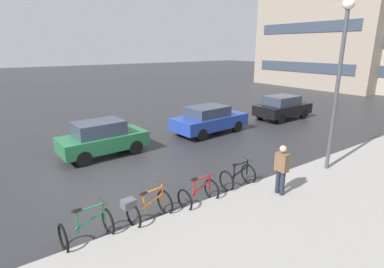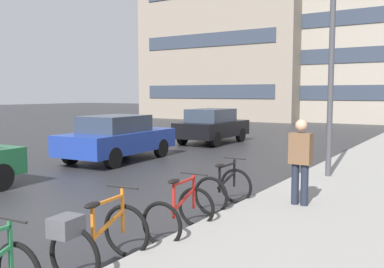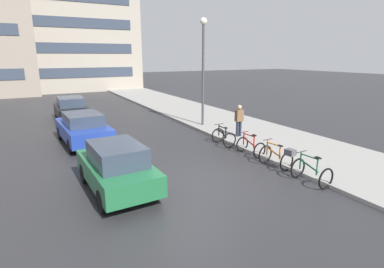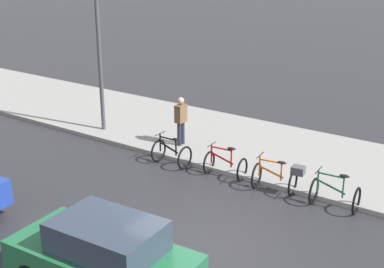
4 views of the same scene
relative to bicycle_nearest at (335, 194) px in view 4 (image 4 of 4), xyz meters
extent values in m
plane|color=#28282B|center=(-3.41, 1.79, -0.40)|extent=(140.00, 140.00, 0.00)
cube|color=gray|center=(2.59, 11.79, -0.33)|extent=(4.80, 60.00, 0.14)
torus|color=black|center=(-0.03, 0.54, -0.04)|extent=(0.72, 0.10, 0.72)
torus|color=black|center=(0.03, -0.55, -0.04)|extent=(0.72, 0.10, 0.72)
cube|color=#237042|center=(0.01, -0.19, 0.24)|extent=(0.04, 0.04, 0.57)
cube|color=#237042|center=(-0.03, 0.46, 0.26)|extent=(0.04, 0.04, 0.60)
cube|color=#237042|center=(-0.01, 0.13, 0.50)|extent=(0.08, 0.66, 0.04)
cube|color=#237042|center=(-0.01, 0.11, 0.18)|extent=(0.08, 0.75, 0.27)
ellipsoid|color=black|center=(0.01, -0.19, 0.55)|extent=(0.16, 0.27, 0.07)
cylinder|color=black|center=(-0.03, 0.46, 0.57)|extent=(0.50, 0.06, 0.03)
torus|color=black|center=(-0.03, 2.21, -0.03)|extent=(0.74, 0.14, 0.74)
torus|color=black|center=(0.09, 1.19, -0.03)|extent=(0.74, 0.14, 0.74)
cube|color=orange|center=(0.05, 1.52, 0.21)|extent=(0.04, 0.04, 0.49)
cube|color=orange|center=(-0.02, 2.13, 0.27)|extent=(0.04, 0.04, 0.60)
cube|color=orange|center=(0.01, 1.83, 0.48)|extent=(0.11, 0.62, 0.04)
cube|color=orange|center=(0.01, 1.80, 0.16)|extent=(0.12, 0.70, 0.25)
ellipsoid|color=black|center=(0.05, 1.52, 0.49)|extent=(0.17, 0.27, 0.07)
cylinder|color=black|center=(-0.02, 2.13, 0.59)|extent=(0.50, 0.09, 0.03)
cube|color=#4C4C51|center=(0.10, 1.07, 0.36)|extent=(0.32, 0.37, 0.22)
torus|color=black|center=(0.07, 3.83, -0.06)|extent=(0.68, 0.11, 0.68)
torus|color=black|center=(0.15, 2.77, -0.06)|extent=(0.68, 0.11, 0.68)
cube|color=red|center=(0.13, 3.11, 0.21)|extent=(0.04, 0.04, 0.54)
cube|color=red|center=(0.08, 3.75, 0.22)|extent=(0.04, 0.04, 0.56)
cube|color=red|center=(0.10, 3.43, 0.45)|extent=(0.08, 0.64, 0.04)
cube|color=red|center=(0.11, 3.41, 0.16)|extent=(0.09, 0.73, 0.26)
ellipsoid|color=black|center=(0.13, 3.11, 0.51)|extent=(0.16, 0.27, 0.07)
cylinder|color=black|center=(0.08, 3.75, 0.52)|extent=(0.50, 0.06, 0.03)
torus|color=black|center=(-0.07, 5.59, -0.04)|extent=(0.72, 0.07, 0.72)
torus|color=black|center=(-0.08, 4.59, -0.04)|extent=(0.72, 0.07, 0.72)
cube|color=black|center=(-0.08, 4.92, 0.20)|extent=(0.04, 0.04, 0.49)
cube|color=black|center=(-0.07, 5.52, 0.24)|extent=(0.04, 0.04, 0.56)
cube|color=black|center=(-0.07, 5.22, 0.44)|extent=(0.04, 0.60, 0.04)
cube|color=black|center=(-0.07, 5.19, 0.15)|extent=(0.04, 0.68, 0.25)
ellipsoid|color=black|center=(-0.08, 4.92, 0.48)|extent=(0.14, 0.26, 0.07)
cylinder|color=black|center=(-0.07, 5.52, 0.54)|extent=(0.50, 0.03, 0.03)
cube|color=#1E6038|center=(-5.81, 2.49, 0.24)|extent=(1.88, 3.79, 0.63)
cube|color=#2D3847|center=(-5.81, 2.34, 0.85)|extent=(1.49, 2.09, 0.60)
cylinder|color=black|center=(-5.13, 3.68, -0.08)|extent=(0.25, 0.65, 0.64)
cylinder|color=#1E2333|center=(1.14, 5.66, 0.06)|extent=(0.14, 0.14, 0.92)
cylinder|color=#1E2333|center=(1.32, 5.66, 0.06)|extent=(0.14, 0.14, 0.92)
cube|color=brown|center=(1.23, 5.66, 0.81)|extent=(0.40, 0.24, 0.58)
sphere|color=tan|center=(1.23, 5.66, 1.24)|extent=(0.22, 0.22, 0.22)
cylinder|color=#424247|center=(0.92, 8.82, 2.51)|extent=(0.14, 0.14, 5.83)
camera|label=1|loc=(6.62, -1.57, 4.23)|focal=28.00mm
camera|label=2|loc=(3.76, -2.08, 1.83)|focal=40.00mm
camera|label=3|loc=(-7.82, -6.33, 3.70)|focal=28.00mm
camera|label=4|loc=(-12.12, -3.89, 6.05)|focal=50.00mm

